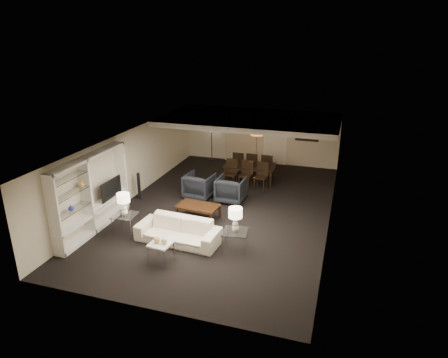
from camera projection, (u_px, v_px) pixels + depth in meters
floor at (224, 209)px, 13.67m from camera, size 11.00×11.00×0.00m
ceiling at (224, 138)px, 12.80m from camera, size 7.00×11.00×0.02m
wall_back at (260, 136)px, 18.16m from camera, size 7.00×0.02×2.50m
wall_front at (145, 259)px, 8.32m from camera, size 7.00×0.02×2.50m
wall_left at (131, 165)px, 14.22m from camera, size 0.02×11.00×2.50m
wall_right at (333, 186)px, 12.25m from camera, size 0.02×11.00×2.50m
ceiling_soffit at (250, 120)px, 15.97m from camera, size 7.00×4.00×0.20m
curtains at (241, 136)px, 18.36m from camera, size 1.50×0.12×2.40m
door at (275, 142)px, 18.00m from camera, size 0.90×0.05×2.10m
painting at (307, 133)px, 17.42m from camera, size 0.95×0.04×0.65m
media_unit at (92, 194)px, 11.87m from camera, size 0.38×3.40×2.35m
pendant_light at (257, 132)px, 16.05m from camera, size 0.52×0.52×0.24m
sofa at (178, 231)px, 11.41m from camera, size 2.47×1.11×0.70m
coffee_table at (198, 212)px, 12.88m from camera, size 1.39×0.89×0.47m
armchair_left at (199, 186)px, 14.50m from camera, size 1.06×1.09×0.90m
armchair_right at (231, 189)px, 14.16m from camera, size 0.98×1.01×0.90m
side_table_left at (126, 224)px, 11.91m from camera, size 0.71×0.71×0.62m
side_table_right at (235, 241)px, 10.95m from camera, size 0.73×0.73×0.62m
table_lamp_left at (124, 204)px, 11.68m from camera, size 0.42×0.42×0.68m
table_lamp_right at (235, 220)px, 10.72m from camera, size 0.39×0.39×0.68m
marble_table at (161, 252)px, 10.46m from camera, size 0.60×0.60×0.55m
gold_gourd_a at (157, 240)px, 10.36m from camera, size 0.18×0.18×0.18m
gold_gourd_b at (164, 241)px, 10.31m from camera, size 0.15×0.15×0.15m
television at (108, 188)px, 12.62m from camera, size 1.05×0.14×0.60m
vase_blue at (71, 208)px, 11.01m from camera, size 0.17×0.17×0.17m
vase_amber at (81, 184)px, 11.33m from camera, size 0.18×0.18×0.19m
floor_speaker at (139, 186)px, 14.36m from camera, size 0.14×0.14×0.98m
dining_table at (249, 174)px, 16.01m from camera, size 2.08×1.25×0.71m
chair_nl at (231, 173)px, 15.54m from camera, size 0.49×0.49×1.05m
chair_nm at (245, 175)px, 15.37m from camera, size 0.53×0.53×1.05m
chair_nr at (261, 176)px, 15.20m from camera, size 0.54×0.54×1.05m
chair_fl at (239, 163)px, 16.70m from camera, size 0.49×0.49×1.05m
chair_fm at (253, 165)px, 16.53m from camera, size 0.53×0.53×1.05m
chair_fr at (268, 166)px, 16.36m from camera, size 0.50×0.50×1.05m
floor_lamp at (212, 144)px, 18.63m from camera, size 0.30×0.30×1.60m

